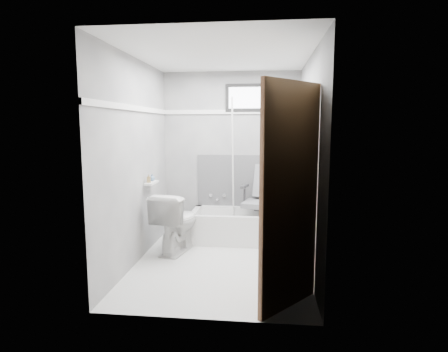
# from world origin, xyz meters

# --- Properties ---
(floor) EXTENTS (2.60, 2.60, 0.00)m
(floor) POSITION_xyz_m (0.00, 0.00, 0.00)
(floor) COLOR white
(floor) RESTS_ON ground
(ceiling) EXTENTS (2.60, 2.60, 0.00)m
(ceiling) POSITION_xyz_m (0.00, 0.00, 2.40)
(ceiling) COLOR silver
(ceiling) RESTS_ON floor
(wall_back) EXTENTS (2.00, 0.02, 2.40)m
(wall_back) POSITION_xyz_m (0.00, 1.30, 1.20)
(wall_back) COLOR slate
(wall_back) RESTS_ON floor
(wall_front) EXTENTS (2.00, 0.02, 2.40)m
(wall_front) POSITION_xyz_m (0.00, -1.30, 1.20)
(wall_front) COLOR slate
(wall_front) RESTS_ON floor
(wall_left) EXTENTS (0.02, 2.60, 2.40)m
(wall_left) POSITION_xyz_m (-1.00, 0.00, 1.20)
(wall_left) COLOR slate
(wall_left) RESTS_ON floor
(wall_right) EXTENTS (0.02, 2.60, 2.40)m
(wall_right) POSITION_xyz_m (1.00, 0.00, 1.20)
(wall_right) COLOR slate
(wall_right) RESTS_ON floor
(bathtub) EXTENTS (1.50, 0.70, 0.42)m
(bathtub) POSITION_xyz_m (0.23, 0.93, 0.21)
(bathtub) COLOR silver
(bathtub) RESTS_ON floor
(office_chair) EXTENTS (0.66, 0.66, 0.95)m
(office_chair) POSITION_xyz_m (0.45, 0.98, 0.59)
(office_chair) COLOR slate
(office_chair) RESTS_ON bathtub
(toilet) EXTENTS (0.59, 0.85, 0.77)m
(toilet) POSITION_xyz_m (-0.62, 0.38, 0.38)
(toilet) COLOR silver
(toilet) RESTS_ON floor
(door) EXTENTS (0.78, 0.78, 2.00)m
(door) POSITION_xyz_m (0.98, -1.28, 1.00)
(door) COLOR brown
(door) RESTS_ON floor
(window) EXTENTS (0.66, 0.04, 0.40)m
(window) POSITION_xyz_m (0.25, 1.29, 2.02)
(window) COLOR black
(window) RESTS_ON wall_back
(backerboard) EXTENTS (1.50, 0.02, 0.78)m
(backerboard) POSITION_xyz_m (0.25, 1.29, 0.80)
(backerboard) COLOR #4C4C4F
(backerboard) RESTS_ON wall_back
(trim_back) EXTENTS (2.00, 0.02, 0.06)m
(trim_back) POSITION_xyz_m (0.00, 1.29, 1.82)
(trim_back) COLOR white
(trim_back) RESTS_ON wall_back
(trim_left) EXTENTS (0.02, 2.60, 0.06)m
(trim_left) POSITION_xyz_m (-0.99, 0.00, 1.82)
(trim_left) COLOR white
(trim_left) RESTS_ON wall_left
(pole) EXTENTS (0.02, 0.37, 1.92)m
(pole) POSITION_xyz_m (0.05, 1.06, 1.05)
(pole) COLOR silver
(pole) RESTS_ON bathtub
(shelf) EXTENTS (0.10, 0.32, 0.02)m
(shelf) POSITION_xyz_m (-0.93, 0.35, 0.90)
(shelf) COLOR white
(shelf) RESTS_ON wall_left
(soap_bottle_a) EXTENTS (0.06, 0.06, 0.11)m
(soap_bottle_a) POSITION_xyz_m (-0.94, 0.27, 0.97)
(soap_bottle_a) COLOR olive
(soap_bottle_a) RESTS_ON shelf
(soap_bottle_b) EXTENTS (0.10, 0.10, 0.09)m
(soap_bottle_b) POSITION_xyz_m (-0.94, 0.41, 0.96)
(soap_bottle_b) COLOR slate
(soap_bottle_b) RESTS_ON shelf
(faucet) EXTENTS (0.26, 0.10, 0.16)m
(faucet) POSITION_xyz_m (-0.20, 1.27, 0.55)
(faucet) COLOR silver
(faucet) RESTS_ON wall_back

